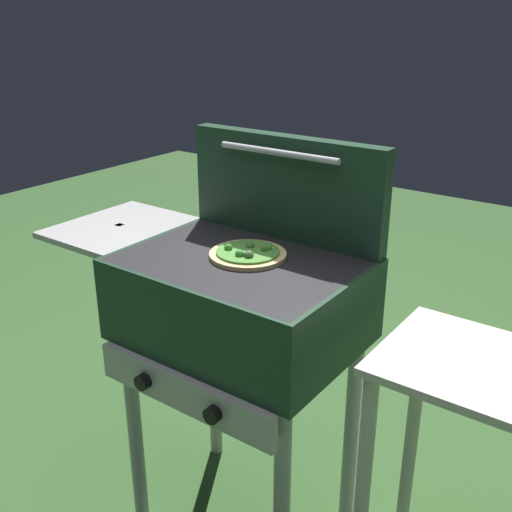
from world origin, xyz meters
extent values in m
cube|color=#193823|center=(0.00, 0.00, 0.78)|extent=(0.64, 0.48, 0.24)
cube|color=black|center=(0.00, 0.00, 0.90)|extent=(0.61, 0.46, 0.01)
cube|color=#AEAEAE|center=(-0.48, 0.00, 0.89)|extent=(0.32, 0.41, 0.02)
cube|color=#AEAEAE|center=(-0.48, 0.00, 0.78)|extent=(0.02, 0.02, 0.24)
cube|color=#AEAEAE|center=(0.00, -0.25, 0.61)|extent=(0.58, 0.02, 0.10)
cylinder|color=black|center=(-0.12, -0.28, 0.61)|extent=(0.04, 0.02, 0.04)
cylinder|color=black|center=(0.12, -0.28, 0.61)|extent=(0.04, 0.02, 0.04)
cylinder|color=#AEAEAE|center=(-0.27, -0.19, 0.33)|extent=(0.04, 0.04, 0.66)
cylinder|color=#AEAEAE|center=(0.27, -0.19, 0.33)|extent=(0.04, 0.04, 0.66)
cylinder|color=#AEAEAE|center=(-0.27, 0.19, 0.33)|extent=(0.04, 0.04, 0.66)
cylinder|color=#AEAEAE|center=(0.27, 0.19, 0.33)|extent=(0.04, 0.04, 0.66)
cube|color=#193823|center=(0.00, 0.21, 1.05)|extent=(0.63, 0.05, 0.30)
cylinder|color=#B7B7BC|center=(0.00, 0.17, 1.16)|extent=(0.38, 0.02, 0.02)
cylinder|color=#E0C17F|center=(0.01, 0.02, 0.91)|extent=(0.21, 0.21, 0.01)
cylinder|color=#4C8C38|center=(0.01, 0.02, 0.92)|extent=(0.17, 0.17, 0.01)
sphere|color=green|center=(-0.04, 0.00, 0.92)|extent=(0.02, 0.02, 0.02)
sphere|color=#547139|center=(-0.01, 0.05, 0.92)|extent=(0.02, 0.02, 0.02)
sphere|color=green|center=(0.01, -0.02, 0.92)|extent=(0.02, 0.02, 0.02)
sphere|color=#4E722B|center=(0.04, 0.05, 0.92)|extent=(0.02, 0.02, 0.02)
sphere|color=#52723F|center=(0.03, -0.01, 0.92)|extent=(0.03, 0.03, 0.03)
sphere|color=green|center=(0.05, 0.06, 0.92)|extent=(0.02, 0.02, 0.02)
cube|color=beige|center=(0.66, 0.00, 0.80)|extent=(0.44, 0.36, 0.02)
cylinder|color=beige|center=(0.47, 0.15, 0.40)|extent=(0.04, 0.04, 0.79)
camera|label=1|loc=(0.93, -1.20, 1.52)|focal=42.60mm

